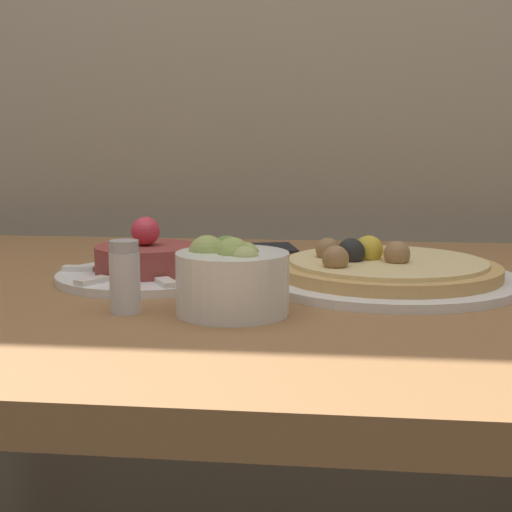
% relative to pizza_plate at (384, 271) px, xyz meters
% --- Properties ---
extents(dining_table, '(1.21, 0.78, 0.78)m').
position_rel_pizza_plate_xyz_m(dining_table, '(-0.16, -0.03, -0.13)').
color(dining_table, olive).
rests_on(dining_table, ground_plane).
extents(pizza_plate, '(0.31, 0.31, 0.06)m').
position_rel_pizza_plate_xyz_m(pizza_plate, '(0.00, 0.00, 0.00)').
color(pizza_plate, white).
rests_on(pizza_plate, dining_table).
extents(tartare_plate, '(0.22, 0.22, 0.08)m').
position_rel_pizza_plate_xyz_m(tartare_plate, '(-0.29, -0.01, 0.00)').
color(tartare_plate, white).
rests_on(tartare_plate, dining_table).
extents(small_bowl, '(0.11, 0.11, 0.08)m').
position_rel_pizza_plate_xyz_m(small_bowl, '(-0.16, -0.17, 0.02)').
color(small_bowl, white).
rests_on(small_bowl, dining_table).
extents(napkin, '(0.17, 0.12, 0.01)m').
position_rel_pizza_plate_xyz_m(napkin, '(-0.20, 0.22, -0.01)').
color(napkin, black).
rests_on(napkin, dining_table).
extents(salt_shaker, '(0.03, 0.03, 0.07)m').
position_rel_pizza_plate_xyz_m(salt_shaker, '(-0.26, -0.18, 0.02)').
color(salt_shaker, silver).
rests_on(salt_shaker, dining_table).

